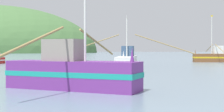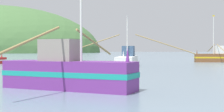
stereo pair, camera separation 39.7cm
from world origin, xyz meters
name	(u,v)px [view 1 (the left image)]	position (x,y,z in m)	size (l,w,h in m)	color
fishing_boat_white	(127,60)	(3.29, 31.99, 0.84)	(15.69, 10.39, 6.11)	white
fishing_boat_brown	(214,57)	(19.70, 45.50, 0.92)	(6.93, 11.32, 7.80)	brown
fishing_boat_purple	(71,72)	(-2.35, 10.80, 0.92)	(7.30, 9.51, 6.97)	#6B2D84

